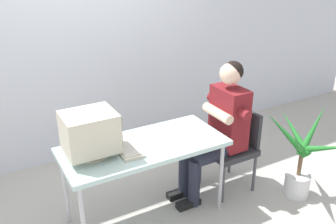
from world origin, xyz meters
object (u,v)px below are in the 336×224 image
at_px(desk, 144,150).
at_px(office_chair, 233,144).
at_px(crt_monitor, 90,132).
at_px(person_seated, 220,126).
at_px(potted_plant, 300,159).
at_px(keyboard, 125,146).

relative_size(desk, office_chair, 1.71).
xyz_separation_m(desk, crt_monitor, (-0.44, 0.03, 0.26)).
height_order(crt_monitor, person_seated, person_seated).
relative_size(office_chair, potted_plant, 0.91).
bearing_deg(person_seated, office_chair, 0.00).
distance_m(crt_monitor, person_seated, 1.26).
relative_size(keyboard, person_seated, 0.34).
bearing_deg(potted_plant, desk, 162.39).
bearing_deg(crt_monitor, person_seated, -1.64).
distance_m(office_chair, person_seated, 0.30).
xyz_separation_m(desk, potted_plant, (1.44, -0.46, -0.28)).
bearing_deg(keyboard, person_seated, -1.45).
bearing_deg(office_chair, crt_monitor, 178.58).
height_order(office_chair, potted_plant, potted_plant).
distance_m(desk, office_chair, 1.00).
bearing_deg(person_seated, keyboard, 178.55).
height_order(keyboard, person_seated, person_seated).
distance_m(desk, person_seated, 0.79).
bearing_deg(person_seated, desk, 179.57).
bearing_deg(crt_monitor, keyboard, -2.26).
xyz_separation_m(desk, keyboard, (-0.16, 0.02, 0.07)).
bearing_deg(potted_plant, crt_monitor, 165.52).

